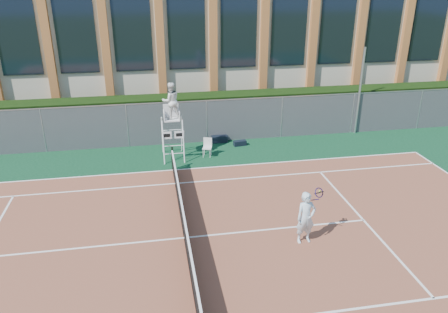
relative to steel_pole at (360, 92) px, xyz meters
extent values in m
plane|color=#233814|center=(-10.22, -8.70, -2.33)|extent=(120.00, 120.00, 0.00)
cube|color=#0B311A|center=(-10.22, -7.70, -2.33)|extent=(36.00, 20.00, 0.01)
cube|color=brown|center=(-10.22, -8.70, -2.31)|extent=(23.77, 10.97, 0.02)
cylinder|color=black|center=(-10.22, -3.10, -1.78)|extent=(0.10, 0.10, 1.10)
cube|color=black|center=(-10.22, -8.70, -1.87)|extent=(0.03, 11.00, 0.86)
cube|color=white|center=(-10.22, -8.70, -1.42)|extent=(0.06, 11.20, 0.07)
cube|color=black|center=(-10.22, 1.30, -1.23)|extent=(40.00, 1.40, 2.20)
cube|color=beige|center=(-10.22, 9.30, 1.67)|extent=(44.00, 10.00, 8.00)
cylinder|color=#9EA0A5|center=(0.00, 0.00, 0.00)|extent=(0.12, 0.12, 4.67)
cylinder|color=white|center=(-10.55, -2.21, -1.37)|extent=(0.06, 0.55, 2.00)
cylinder|color=white|center=(-9.63, -2.21, -1.37)|extent=(0.06, 0.55, 2.00)
cylinder|color=white|center=(-10.55, -1.19, -1.37)|extent=(0.06, 0.55, 2.00)
cylinder|color=white|center=(-9.63, -1.19, -1.37)|extent=(0.06, 0.55, 2.00)
cube|color=white|center=(-10.09, -1.70, -0.43)|extent=(0.72, 0.62, 0.06)
cube|color=white|center=(-10.09, -1.41, -0.07)|extent=(0.72, 0.05, 0.62)
cube|color=white|center=(-10.38, -2.11, -1.04)|extent=(0.45, 0.03, 0.35)
cube|color=white|center=(-9.80, -2.11, -1.04)|extent=(0.45, 0.03, 0.35)
imported|color=white|center=(-10.09, -1.65, 0.45)|extent=(0.94, 0.81, 1.69)
cube|color=silver|center=(-8.49, -1.87, -1.89)|extent=(0.52, 0.52, 0.04)
cube|color=silver|center=(-8.43, -1.69, -1.66)|extent=(0.40, 0.16, 0.44)
cylinder|color=silver|center=(-8.69, -1.98, -2.12)|extent=(0.03, 0.03, 0.41)
cylinder|color=silver|center=(-8.38, -2.08, -2.12)|extent=(0.03, 0.03, 0.41)
cylinder|color=silver|center=(-8.59, -1.66, -2.12)|extent=(0.03, 0.03, 0.41)
cylinder|color=silver|center=(-8.28, -1.76, -2.12)|extent=(0.03, 0.03, 0.41)
cube|color=black|center=(-7.59, -0.10, -2.15)|extent=(0.82, 0.33, 0.35)
cube|color=black|center=(-6.64, -0.75, -2.20)|extent=(0.67, 0.36, 0.26)
imported|color=silver|center=(-6.37, -9.59, -1.42)|extent=(0.69, 0.50, 1.78)
torus|color=#1B1141|center=(-5.89, -9.35, -0.67)|extent=(0.38, 0.30, 0.30)
sphere|color=#CCE533|center=(-5.79, -9.17, -0.72)|extent=(0.07, 0.07, 0.07)
camera|label=1|loc=(-11.08, -21.06, 5.87)|focal=35.00mm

